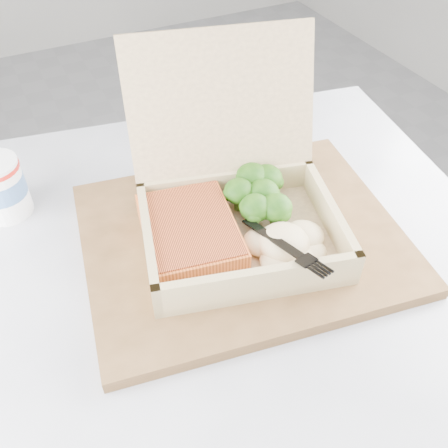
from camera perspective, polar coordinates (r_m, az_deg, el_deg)
name	(u,v)px	position (r m, az deg, el deg)	size (l,w,h in m)	color
floor	(47,398)	(1.38, -19.55, -18.22)	(4.00, 4.00, 0.00)	#949499
cafe_table	(217,365)	(0.74, -0.81, -15.85)	(0.88, 0.88, 0.72)	black
serving_tray	(242,237)	(0.63, 2.05, -1.53)	(0.39, 0.31, 0.02)	brown
takeout_container	(234,191)	(0.60, 1.20, 3.81)	(0.28, 0.28, 0.21)	tan
salmon_fillet	(190,232)	(0.59, -3.90, -0.97)	(0.11, 0.14, 0.03)	orange
broccoli_pile	(263,198)	(0.63, 4.48, 3.00)	(0.11, 0.11, 0.04)	#3A7119
mashed_potatoes	(284,242)	(0.58, 6.82, -2.10)	(0.10, 0.09, 0.03)	beige
plastic_fork	(262,229)	(0.57, 4.34, -0.52)	(0.04, 0.14, 0.02)	black
paper_cup	(0,186)	(0.71, -24.23, 3.96)	(0.07, 0.07, 0.08)	white
receipt	(185,154)	(0.78, -4.46, 7.98)	(0.07, 0.14, 0.00)	white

